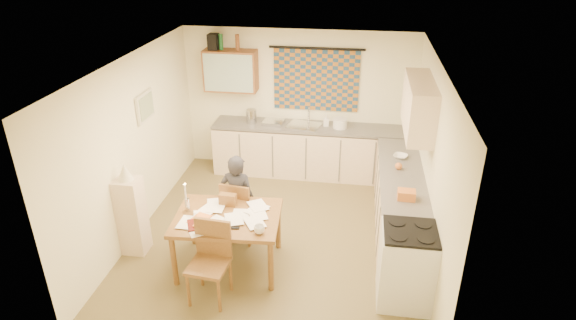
% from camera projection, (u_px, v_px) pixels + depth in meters
% --- Properties ---
extents(floor, '(4.00, 4.50, 0.02)m').
position_uv_depth(floor, '(278.00, 234.00, 6.96)').
color(floor, brown).
rests_on(floor, ground).
extents(ceiling, '(4.00, 4.50, 0.02)m').
position_uv_depth(ceiling, '(276.00, 62.00, 5.86)').
color(ceiling, white).
rests_on(ceiling, floor).
extents(wall_back, '(4.00, 0.02, 2.50)m').
position_uv_depth(wall_back, '(299.00, 101.00, 8.42)').
color(wall_back, '#F9F4C9').
rests_on(wall_back, floor).
extents(wall_front, '(4.00, 0.02, 2.50)m').
position_uv_depth(wall_front, '(235.00, 260.00, 4.40)').
color(wall_front, '#F9F4C9').
rests_on(wall_front, floor).
extents(wall_left, '(0.02, 4.50, 2.50)m').
position_uv_depth(wall_left, '(134.00, 146.00, 6.68)').
color(wall_left, '#F9F4C9').
rests_on(wall_left, floor).
extents(wall_right, '(0.02, 4.50, 2.50)m').
position_uv_depth(wall_right, '(432.00, 166.00, 6.14)').
color(wall_right, '#F9F4C9').
rests_on(wall_right, floor).
extents(window_blind, '(1.45, 0.03, 1.05)m').
position_uv_depth(window_blind, '(316.00, 80.00, 8.17)').
color(window_blind, navy).
rests_on(window_blind, wall_back).
extents(curtain_rod, '(1.60, 0.04, 0.04)m').
position_uv_depth(curtain_rod, '(317.00, 48.00, 7.92)').
color(curtain_rod, black).
rests_on(curtain_rod, wall_back).
extents(wall_cabinet, '(0.90, 0.34, 0.70)m').
position_uv_depth(wall_cabinet, '(231.00, 71.00, 8.18)').
color(wall_cabinet, brown).
rests_on(wall_cabinet, wall_back).
extents(wall_cabinet_glass, '(0.84, 0.02, 0.64)m').
position_uv_depth(wall_cabinet_glass, '(228.00, 73.00, 8.03)').
color(wall_cabinet_glass, '#99B2A5').
rests_on(wall_cabinet_glass, wall_back).
extents(upper_cabinet_right, '(0.34, 1.30, 0.70)m').
position_uv_depth(upper_cabinet_right, '(419.00, 106.00, 6.39)').
color(upper_cabinet_right, beige).
rests_on(upper_cabinet_right, wall_right).
extents(framed_print, '(0.04, 0.50, 0.40)m').
position_uv_depth(framed_print, '(145.00, 106.00, 6.84)').
color(framed_print, beige).
rests_on(framed_print, wall_left).
extents(print_canvas, '(0.01, 0.42, 0.32)m').
position_uv_depth(print_canvas, '(147.00, 106.00, 6.83)').
color(print_canvas, beige).
rests_on(print_canvas, wall_left).
extents(counter_back, '(3.30, 0.62, 0.92)m').
position_uv_depth(counter_back, '(308.00, 151.00, 8.47)').
color(counter_back, beige).
rests_on(counter_back, floor).
extents(counter_right, '(0.62, 2.95, 0.92)m').
position_uv_depth(counter_right, '(400.00, 212.00, 6.64)').
color(counter_right, beige).
rests_on(counter_right, floor).
extents(stove, '(0.62, 0.62, 0.97)m').
position_uv_depth(stove, '(406.00, 266.00, 5.53)').
color(stove, white).
rests_on(stove, floor).
extents(sink, '(0.63, 0.56, 0.10)m').
position_uv_depth(sink, '(304.00, 128.00, 8.29)').
color(sink, silver).
rests_on(sink, counter_back).
extents(tap, '(0.04, 0.04, 0.28)m').
position_uv_depth(tap, '(309.00, 115.00, 8.36)').
color(tap, silver).
rests_on(tap, counter_back).
extents(dish_rack, '(0.37, 0.33, 0.06)m').
position_uv_depth(dish_rack, '(273.00, 122.00, 8.33)').
color(dish_rack, silver).
rests_on(dish_rack, counter_back).
extents(kettle, '(0.19, 0.19, 0.24)m').
position_uv_depth(kettle, '(252.00, 116.00, 8.34)').
color(kettle, silver).
rests_on(kettle, counter_back).
extents(mixing_bowl, '(0.30, 0.30, 0.16)m').
position_uv_depth(mixing_bowl, '(340.00, 123.00, 8.15)').
color(mixing_bowl, white).
rests_on(mixing_bowl, counter_back).
extents(soap_bottle, '(0.12, 0.12, 0.20)m').
position_uv_depth(soap_bottle, '(326.00, 120.00, 8.22)').
color(soap_bottle, white).
rests_on(soap_bottle, counter_back).
extents(bowl, '(0.33, 0.33, 0.05)m').
position_uv_depth(bowl, '(400.00, 156.00, 7.10)').
color(bowl, white).
rests_on(bowl, counter_right).
extents(orange_bag, '(0.23, 0.17, 0.12)m').
position_uv_depth(orange_bag, '(406.00, 195.00, 6.01)').
color(orange_bag, orange).
rests_on(orange_bag, counter_right).
extents(fruit_orange, '(0.10, 0.10, 0.10)m').
position_uv_depth(fruit_orange, '(399.00, 166.00, 6.76)').
color(fruit_orange, orange).
rests_on(fruit_orange, counter_right).
extents(speaker, '(0.17, 0.20, 0.26)m').
position_uv_depth(speaker, '(213.00, 42.00, 8.01)').
color(speaker, black).
rests_on(speaker, wall_cabinet).
extents(bottle_green, '(0.08, 0.08, 0.26)m').
position_uv_depth(bottle_green, '(221.00, 42.00, 7.99)').
color(bottle_green, '#195926').
rests_on(bottle_green, wall_cabinet).
extents(bottle_brown, '(0.08, 0.08, 0.26)m').
position_uv_depth(bottle_brown, '(237.00, 42.00, 7.95)').
color(bottle_brown, brown).
rests_on(bottle_brown, wall_cabinet).
extents(dining_table, '(1.37, 1.07, 0.75)m').
position_uv_depth(dining_table, '(229.00, 241.00, 6.16)').
color(dining_table, brown).
rests_on(dining_table, floor).
extents(chair_far, '(0.47, 0.47, 0.93)m').
position_uv_depth(chair_far, '(241.00, 221.00, 6.74)').
color(chair_far, brown).
rests_on(chair_far, floor).
extents(chair_near, '(0.48, 0.48, 0.98)m').
position_uv_depth(chair_near, '(210.00, 276.00, 5.64)').
color(chair_near, brown).
rests_on(chair_near, floor).
extents(person, '(0.52, 0.38, 1.32)m').
position_uv_depth(person, '(238.00, 199.00, 6.54)').
color(person, black).
rests_on(person, floor).
extents(shelf_stand, '(0.32, 0.30, 1.09)m').
position_uv_depth(shelf_stand, '(132.00, 216.00, 6.37)').
color(shelf_stand, beige).
rests_on(shelf_stand, floor).
extents(lampshade, '(0.20, 0.20, 0.22)m').
position_uv_depth(lampshade, '(125.00, 172.00, 6.08)').
color(lampshade, beige).
rests_on(lampshade, shelf_stand).
extents(letter_rack, '(0.23, 0.11, 0.16)m').
position_uv_depth(letter_rack, '(228.00, 200.00, 6.20)').
color(letter_rack, brown).
rests_on(letter_rack, dining_table).
extents(mug, '(0.18, 0.18, 0.10)m').
position_uv_depth(mug, '(259.00, 229.00, 5.64)').
color(mug, white).
rests_on(mug, dining_table).
extents(magazine, '(0.38, 0.40, 0.02)m').
position_uv_depth(magazine, '(188.00, 226.00, 5.77)').
color(magazine, '#720F05').
rests_on(magazine, dining_table).
extents(book, '(0.37, 0.39, 0.02)m').
position_uv_depth(book, '(193.00, 218.00, 5.94)').
color(book, orange).
rests_on(book, dining_table).
extents(orange_box, '(0.12, 0.09, 0.04)m').
position_uv_depth(orange_box, '(199.00, 226.00, 5.75)').
color(orange_box, orange).
rests_on(orange_box, dining_table).
extents(eyeglasses, '(0.13, 0.06, 0.02)m').
position_uv_depth(eyeglasses, '(234.00, 228.00, 5.74)').
color(eyeglasses, black).
rests_on(eyeglasses, dining_table).
extents(candle_holder, '(0.06, 0.06, 0.18)m').
position_uv_depth(candle_holder, '(187.00, 205.00, 6.06)').
color(candle_holder, silver).
rests_on(candle_holder, dining_table).
extents(candle, '(0.03, 0.03, 0.22)m').
position_uv_depth(candle, '(185.00, 192.00, 5.95)').
color(candle, white).
rests_on(candle, dining_table).
extents(candle_flame, '(0.02, 0.02, 0.02)m').
position_uv_depth(candle_flame, '(185.00, 184.00, 5.88)').
color(candle_flame, '#FFCC66').
rests_on(candle_flame, dining_table).
extents(papers, '(1.08, 0.99, 0.02)m').
position_uv_depth(papers, '(225.00, 215.00, 5.99)').
color(papers, white).
rests_on(papers, dining_table).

